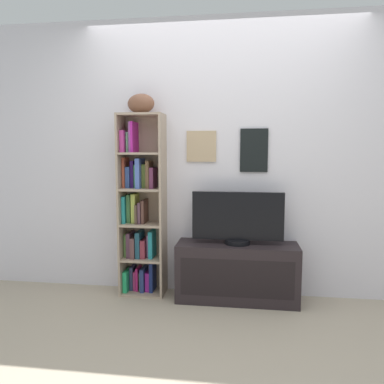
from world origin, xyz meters
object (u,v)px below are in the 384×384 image
object	(u,v)px
football	(141,104)
television	(238,218)
bookshelf	(141,212)
tv_stand	(237,272)

from	to	relation	value
football	television	world-z (taller)	football
bookshelf	tv_stand	xyz separation A→B (m)	(0.90, -0.08, -0.52)
bookshelf	football	size ratio (longest dim) A/B	6.41
tv_stand	bookshelf	bearing A→B (deg)	175.15
bookshelf	tv_stand	bearing A→B (deg)	-4.85
football	bookshelf	bearing A→B (deg)	133.74
television	football	bearing A→B (deg)	176.94
bookshelf	tv_stand	world-z (taller)	bookshelf
tv_stand	television	world-z (taller)	television
tv_stand	television	xyz separation A→B (m)	(-0.00, 0.00, 0.49)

